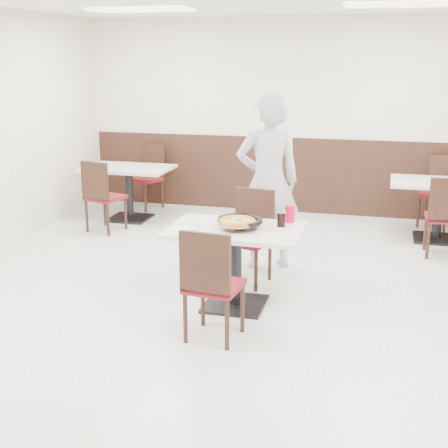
% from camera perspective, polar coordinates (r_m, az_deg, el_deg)
% --- Properties ---
extents(floor, '(7.00, 7.00, 0.00)m').
position_cam_1_polar(floor, '(6.14, 0.00, -6.39)').
color(floor, silver).
rests_on(floor, ground).
extents(wall_back, '(6.00, 0.04, 2.80)m').
position_cam_1_polar(wall_back, '(9.18, 5.67, 9.74)').
color(wall_back, beige).
rests_on(wall_back, floor).
extents(wainscot_back, '(5.90, 0.03, 1.10)m').
position_cam_1_polar(wainscot_back, '(9.28, 5.51, 4.50)').
color(wainscot_back, black).
rests_on(wainscot_back, floor).
extents(fluo_panel_c, '(1.20, 0.60, 0.02)m').
position_cam_1_polar(fluo_panel_c, '(7.91, -7.60, 18.84)').
color(fluo_panel_c, white).
rests_on(fluo_panel_c, ceiling).
extents(fluo_panel_d, '(1.20, 0.60, 0.02)m').
position_cam_1_polar(fluo_panel_d, '(7.34, 15.94, 18.71)').
color(fluo_panel_d, white).
rests_on(fluo_panel_d, ceiling).
extents(main_table, '(1.29, 0.93, 0.75)m').
position_cam_1_polar(main_table, '(5.73, 1.03, -3.99)').
color(main_table, beige).
rests_on(main_table, floor).
extents(chair_near, '(0.47, 0.47, 0.95)m').
position_cam_1_polar(chair_near, '(5.06, -0.90, -5.43)').
color(chair_near, black).
rests_on(chair_near, floor).
extents(chair_far, '(0.49, 0.49, 0.95)m').
position_cam_1_polar(chair_far, '(6.28, 2.11, -1.32)').
color(chair_far, black).
rests_on(chair_far, floor).
extents(trivet, '(0.13, 0.13, 0.04)m').
position_cam_1_polar(trivet, '(5.59, 1.42, -0.29)').
color(trivet, black).
rests_on(trivet, main_table).
extents(pizza_pan, '(0.35, 0.35, 0.01)m').
position_cam_1_polar(pizza_pan, '(5.62, 1.48, 0.06)').
color(pizza_pan, black).
rests_on(pizza_pan, trivet).
extents(pizza, '(0.37, 0.37, 0.02)m').
position_cam_1_polar(pizza, '(5.56, 1.22, 0.10)').
color(pizza, '#B37B2F').
rests_on(pizza, pizza_pan).
extents(pizza_server, '(0.08, 0.09, 0.00)m').
position_cam_1_polar(pizza_server, '(5.61, 1.23, 0.57)').
color(pizza_server, silver).
rests_on(pizza_server, pizza).
extents(napkin, '(0.18, 0.18, 0.00)m').
position_cam_1_polar(napkin, '(5.59, -3.95, -0.48)').
color(napkin, silver).
rests_on(napkin, main_table).
extents(side_plate, '(0.18, 0.18, 0.01)m').
position_cam_1_polar(side_plate, '(5.59, -3.13, -0.38)').
color(side_plate, white).
rests_on(side_plate, napkin).
extents(fork, '(0.07, 0.16, 0.00)m').
position_cam_1_polar(fork, '(5.63, -2.77, -0.17)').
color(fork, silver).
rests_on(fork, side_plate).
extents(cola_glass, '(0.08, 0.08, 0.13)m').
position_cam_1_polar(cola_glass, '(5.68, 5.25, 0.41)').
color(cola_glass, black).
rests_on(cola_glass, main_table).
extents(red_cup, '(0.10, 0.10, 0.16)m').
position_cam_1_polar(red_cup, '(5.83, 6.03, 0.93)').
color(red_cup, '#B9052F').
rests_on(red_cup, main_table).
extents(diner_person, '(0.82, 0.70, 1.89)m').
position_cam_1_polar(diner_person, '(6.69, 4.04, 3.85)').
color(diner_person, '#B1B0B5').
rests_on(diner_person, floor).
extents(bg_table_left, '(1.21, 0.82, 0.75)m').
position_cam_1_polar(bg_table_left, '(8.91, -8.69, 2.80)').
color(bg_table_left, beige).
rests_on(bg_table_left, floor).
extents(bg_chair_left_near, '(0.52, 0.52, 0.95)m').
position_cam_1_polar(bg_chair_left_near, '(8.34, -10.79, 2.56)').
color(bg_chair_left_near, black).
rests_on(bg_chair_left_near, floor).
extents(bg_chair_left_far, '(0.56, 0.56, 0.95)m').
position_cam_1_polar(bg_chair_left_far, '(9.50, -7.22, 4.24)').
color(bg_chair_left_far, black).
rests_on(bg_chair_left_far, floor).
extents(bg_table_right, '(1.23, 0.85, 0.75)m').
position_cam_1_polar(bg_table_right, '(8.25, 18.98, 1.14)').
color(bg_table_right, beige).
rests_on(bg_table_right, floor).
extents(bg_chair_right_near, '(0.44, 0.44, 0.95)m').
position_cam_1_polar(bg_chair_right_near, '(7.59, 19.54, 0.70)').
color(bg_chair_right_near, black).
rests_on(bg_chair_right_near, floor).
extents(bg_chair_right_far, '(0.55, 0.55, 0.95)m').
position_cam_1_polar(bg_chair_right_far, '(8.85, 18.97, 2.73)').
color(bg_chair_right_far, black).
rests_on(bg_chair_right_far, floor).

